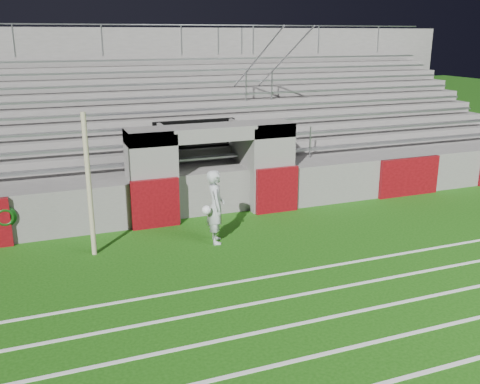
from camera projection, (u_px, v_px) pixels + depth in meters
name	position (u px, v px, depth m)	size (l,w,h in m)	color
ground	(260.00, 258.00, 12.54)	(90.00, 90.00, 0.00)	#184C0C
field_post	(89.00, 186.00, 12.28)	(0.12, 0.12, 3.40)	#B7AD88
field_markings	(390.00, 382.00, 8.06)	(28.00, 8.09, 0.01)	white
stadium_structure	(173.00, 137.00, 19.24)	(26.00, 8.48, 5.42)	slate
goalkeeper_with_ball	(215.00, 207.00, 13.25)	(0.70, 0.76, 1.87)	#B2B9BC
hose_coil	(5.00, 217.00, 13.04)	(0.55, 0.14, 0.55)	#0C3E0D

